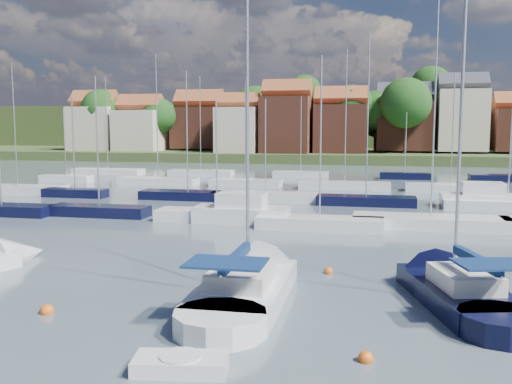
# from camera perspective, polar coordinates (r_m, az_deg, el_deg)

# --- Properties ---
(ground) EXTENTS (260.00, 260.00, 0.00)m
(ground) POSITION_cam_1_polar(r_m,az_deg,el_deg) (61.21, 7.89, -0.11)
(ground) COLOR #4D5D68
(ground) RESTS_ON ground
(sailboat_centre) EXTENTS (3.55, 12.62, 17.01)m
(sailboat_centre) POSITION_cam_1_polar(r_m,az_deg,el_deg) (25.51, -0.32, -8.95)
(sailboat_centre) COLOR silver
(sailboat_centre) RESTS_ON ground
(sailboat_navy) EXTENTS (5.85, 11.56, 15.51)m
(sailboat_navy) POSITION_cam_1_polar(r_m,az_deg,el_deg) (26.03, 18.48, -8.96)
(sailboat_navy) COLOR black
(sailboat_navy) RESTS_ON ground
(tender) EXTENTS (2.94, 1.73, 0.60)m
(tender) POSITION_cam_1_polar(r_m,az_deg,el_deg) (17.68, -7.55, -16.71)
(tender) COLOR silver
(tender) RESTS_ON ground
(buoy_c) EXTENTS (0.55, 0.55, 0.55)m
(buoy_c) POSITION_cam_1_polar(r_m,az_deg,el_deg) (23.92, -20.16, -11.32)
(buoy_c) COLOR #D85914
(buoy_c) RESTS_ON ground
(buoy_d) EXTENTS (0.49, 0.49, 0.49)m
(buoy_d) POSITION_cam_1_polar(r_m,az_deg,el_deg) (18.61, 10.91, -16.31)
(buoy_d) COLOR #D85914
(buoy_d) RESTS_ON ground
(buoy_e) EXTENTS (0.43, 0.43, 0.43)m
(buoy_e) POSITION_cam_1_polar(r_m,az_deg,el_deg) (28.43, 7.26, -8.08)
(buoy_e) COLOR #D85914
(buoy_e) RESTS_ON ground
(marina_field) EXTENTS (79.62, 41.41, 15.93)m
(marina_field) POSITION_cam_1_polar(r_m,az_deg,el_deg) (56.23, 9.44, -0.30)
(marina_field) COLOR silver
(marina_field) RESTS_ON ground
(far_shore_town) EXTENTS (212.46, 90.00, 22.27)m
(far_shore_town) POSITION_cam_1_polar(r_m,az_deg,el_deg) (153.31, 11.50, 5.64)
(far_shore_town) COLOR #3A4824
(far_shore_town) RESTS_ON ground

